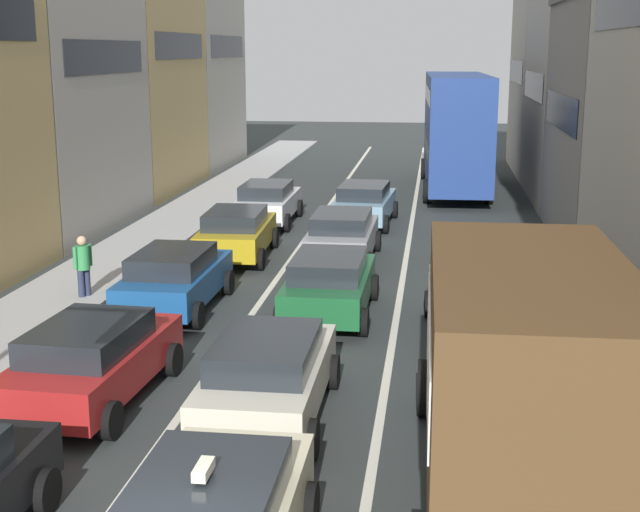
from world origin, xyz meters
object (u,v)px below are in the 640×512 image
(sedan_left_lane_third, at_px, (175,278))
(sedan_right_lane_behind_truck, at_px, (476,303))
(hatchback_centre_lane_third, at_px, (329,283))
(sedan_centre_lane_fifth, at_px, (364,203))
(sedan_left_lane_fourth, at_px, (236,232))
(bus_mid_queue_primary, at_px, (456,127))
(removalist_box_truck, at_px, (520,368))
(wagon_left_lane_second, at_px, (92,359))
(pedestrian_mid_sidewalk, at_px, (83,264))
(coupe_centre_lane_fourth, at_px, (342,235))
(sedan_left_lane_fifth, at_px, (267,202))
(sedan_centre_lane_second, at_px, (268,374))

(sedan_left_lane_third, xyz_separation_m, sedan_right_lane_behind_truck, (7.05, -1.29, 0.00))
(hatchback_centre_lane_third, distance_m, sedan_centre_lane_fifth, 11.23)
(hatchback_centre_lane_third, height_order, sedan_left_lane_fourth, same)
(bus_mid_queue_primary, bearing_deg, sedan_left_lane_fourth, 152.44)
(hatchback_centre_lane_third, distance_m, sedan_right_lane_behind_truck, 3.56)
(removalist_box_truck, height_order, sedan_left_lane_fourth, removalist_box_truck)
(bus_mid_queue_primary, bearing_deg, wagon_left_lane_second, 163.17)
(removalist_box_truck, distance_m, pedestrian_mid_sidewalk, 13.24)
(wagon_left_lane_second, relative_size, coupe_centre_lane_fourth, 1.02)
(pedestrian_mid_sidewalk, bearing_deg, bus_mid_queue_primary, -85.11)
(sedan_left_lane_third, height_order, coupe_centre_lane_fourth, same)
(wagon_left_lane_second, relative_size, sedan_left_lane_fourth, 1.00)
(removalist_box_truck, bearing_deg, sedan_left_lane_third, 39.88)
(sedan_left_lane_fourth, distance_m, sedan_centre_lane_fifth, 6.61)
(hatchback_centre_lane_third, relative_size, sedan_left_lane_third, 1.00)
(sedan_right_lane_behind_truck, bearing_deg, coupe_centre_lane_fourth, 24.79)
(sedan_left_lane_third, distance_m, coupe_centre_lane_fourth, 6.49)
(removalist_box_truck, xyz_separation_m, bus_mid_queue_primary, (-0.38, 27.83, 0.86))
(hatchback_centre_lane_third, xyz_separation_m, coupe_centre_lane_fourth, (-0.29, 5.53, 0.00))
(coupe_centre_lane_fourth, distance_m, sedan_left_lane_fifth, 6.38)
(wagon_left_lane_second, xyz_separation_m, sedan_left_lane_fifth, (-0.06, 16.74, 0.00))
(sedan_left_lane_fourth, height_order, sedan_right_lane_behind_truck, same)
(sedan_left_lane_fourth, relative_size, sedan_right_lane_behind_truck, 1.00)
(removalist_box_truck, bearing_deg, bus_mid_queue_primary, 0.01)
(removalist_box_truck, relative_size, sedan_left_lane_fourth, 1.77)
(wagon_left_lane_second, distance_m, sedan_right_lane_behind_truck, 8.17)
(wagon_left_lane_second, relative_size, hatchback_centre_lane_third, 1.02)
(removalist_box_truck, bearing_deg, hatchback_centre_lane_third, 22.06)
(coupe_centre_lane_fourth, distance_m, bus_mid_queue_primary, 14.41)
(removalist_box_truck, height_order, sedan_centre_lane_fifth, removalist_box_truck)
(sedan_centre_lane_fifth, relative_size, pedestrian_mid_sidewalk, 2.65)
(coupe_centre_lane_fourth, relative_size, pedestrian_mid_sidewalk, 2.60)
(removalist_box_truck, distance_m, bus_mid_queue_primary, 27.85)
(sedan_centre_lane_second, relative_size, hatchback_centre_lane_third, 1.00)
(coupe_centre_lane_fourth, bearing_deg, pedestrian_mid_sidewalk, 131.33)
(removalist_box_truck, xyz_separation_m, pedestrian_mid_sidewalk, (-9.73, 8.92, -1.03))
(bus_mid_queue_primary, bearing_deg, sedan_centre_lane_second, 170.27)
(hatchback_centre_lane_third, bearing_deg, sedan_right_lane_behind_truck, -110.55)
(sedan_left_lane_third, bearing_deg, sedan_right_lane_behind_truck, -100.05)
(sedan_left_lane_fourth, distance_m, pedestrian_mid_sidewalk, 5.76)
(sedan_right_lane_behind_truck, height_order, pedestrian_mid_sidewalk, pedestrian_mid_sidewalk)
(wagon_left_lane_second, xyz_separation_m, bus_mid_queue_primary, (6.69, 25.11, 2.03))
(coupe_centre_lane_fourth, bearing_deg, sedan_left_lane_fifth, 31.32)
(sedan_right_lane_behind_truck, bearing_deg, bus_mid_queue_primary, -2.89)
(coupe_centre_lane_fourth, bearing_deg, hatchback_centre_lane_third, -176.50)
(coupe_centre_lane_fourth, height_order, sedan_left_lane_fourth, same)
(wagon_left_lane_second, bearing_deg, sedan_right_lane_behind_truck, -53.79)
(sedan_centre_lane_fifth, bearing_deg, sedan_left_lane_third, 165.35)
(sedan_centre_lane_second, xyz_separation_m, sedan_left_lane_fifth, (-3.26, 17.07, 0.00))
(wagon_left_lane_second, relative_size, bus_mid_queue_primary, 0.41)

